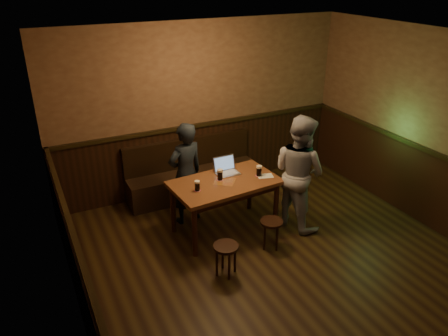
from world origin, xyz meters
TOP-DOWN VIEW (x-y plane):
  - room at (0.00, 0.22)m, footprint 5.04×6.04m
  - bench at (-0.30, 2.75)m, footprint 2.20×0.50m
  - pub_table at (-0.30, 1.51)m, footprint 1.55×0.96m
  - stool_left at (-0.73, 0.60)m, footprint 0.35×0.35m
  - stool_right at (0.08, 0.85)m, footprint 0.37×0.37m
  - pint_left at (-0.75, 1.42)m, footprint 0.09×0.09m
  - pint_mid at (-0.34, 1.58)m, footprint 0.11×0.11m
  - pint_right at (0.22, 1.45)m, footprint 0.10×0.10m
  - laptop at (-0.16, 1.75)m, footprint 0.33×0.27m
  - menu at (0.29, 1.40)m, footprint 0.25×0.20m
  - person_suit at (-0.69, 2.01)m, footprint 0.64×0.49m
  - person_grey at (0.73, 1.21)m, footprint 0.82×0.95m

SIDE VIEW (x-z plane):
  - bench at x=-0.30m, z-range -0.16..0.79m
  - stool_right at x=0.08m, z-range 0.12..0.54m
  - stool_left at x=-0.73m, z-range 0.13..0.55m
  - pub_table at x=-0.30m, z-range 0.29..1.09m
  - person_suit at x=-0.69m, z-range 0.00..1.56m
  - menu at x=0.29m, z-range 0.80..0.80m
  - person_grey at x=0.73m, z-range 0.00..1.70m
  - laptop at x=-0.16m, z-range 0.74..0.97m
  - pint_left at x=-0.75m, z-range 0.80..0.94m
  - pint_right at x=0.22m, z-range 0.80..0.96m
  - pint_mid at x=-0.34m, z-range 0.80..0.96m
  - room at x=0.00m, z-range -0.22..2.62m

